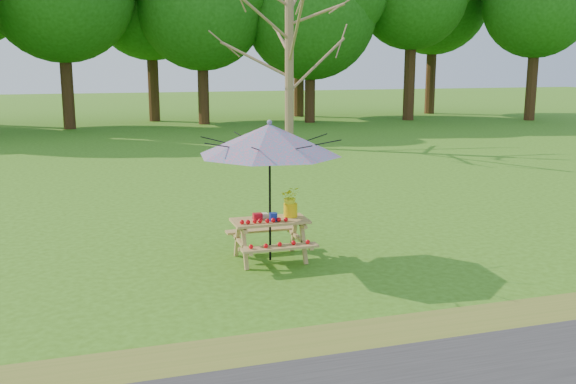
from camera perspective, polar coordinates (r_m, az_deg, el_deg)
name	(u,v)px	position (r m, az deg, el deg)	size (l,w,h in m)	color
ground	(42,293)	(9.60, -21.05, -8.35)	(120.00, 120.00, 0.00)	#3A6A14
picnic_table	(270,240)	(10.30, -1.59, -4.32)	(1.20, 1.32, 0.67)	#AC8C4D
patio_umbrella	(270,140)	(9.98, -1.65, 4.68)	(2.82, 2.82, 2.26)	black
produce_bins	(266,216)	(10.20, -1.99, -2.18)	(0.35, 0.39, 0.13)	#B20E1F
tomatoes_row	(264,221)	(10.00, -2.16, -2.57)	(0.77, 0.13, 0.07)	red
flower_bucket	(291,201)	(10.34, 0.23, -0.77)	(0.36, 0.33, 0.50)	yellow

